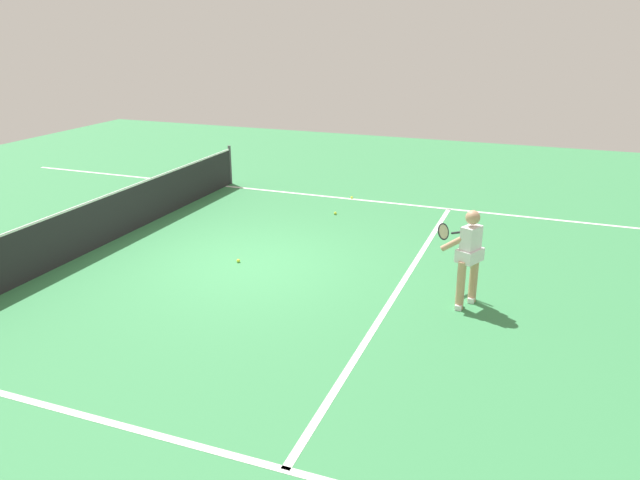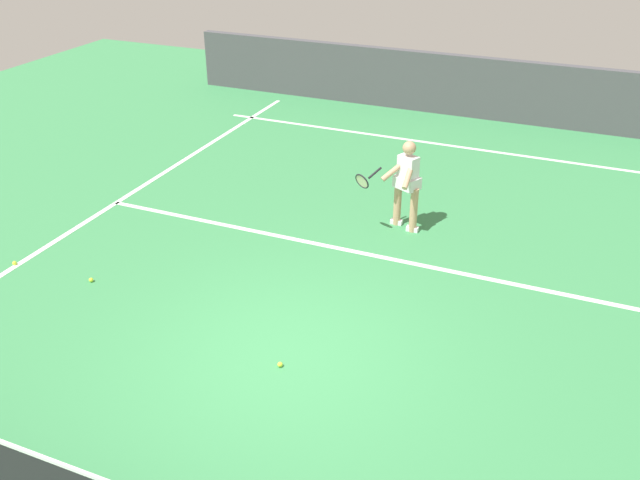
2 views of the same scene
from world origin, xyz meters
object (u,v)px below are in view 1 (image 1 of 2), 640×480
at_px(tennis_player, 468,254).
at_px(tennis_ball_far, 352,197).
at_px(tennis_ball_mid, 335,213).
at_px(tennis_ball_near, 238,261).

bearing_deg(tennis_player, tennis_ball_far, 34.48).
relative_size(tennis_ball_mid, tennis_ball_far, 1.00).
relative_size(tennis_ball_near, tennis_ball_far, 1.00).
height_order(tennis_player, tennis_ball_near, tennis_player).
bearing_deg(tennis_ball_mid, tennis_ball_near, 168.76).
height_order(tennis_ball_near, tennis_ball_far, same).
xyz_separation_m(tennis_player, tennis_ball_far, (5.16, 3.54, -0.81)).
bearing_deg(tennis_player, tennis_ball_near, 85.86).
distance_m(tennis_ball_near, tennis_ball_far, 4.90).
height_order(tennis_player, tennis_ball_mid, tennis_player).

